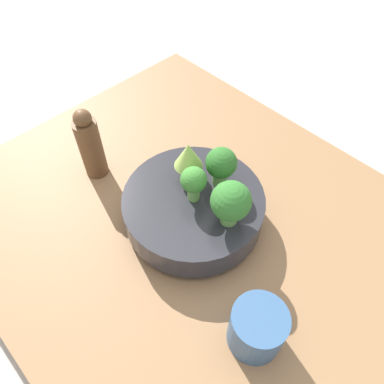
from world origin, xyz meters
name	(u,v)px	position (x,y,z in m)	size (l,w,h in m)	color
ground_plane	(200,239)	(0.00, 0.00, 0.00)	(6.00, 6.00, 0.00)	#ADA89E
table	(200,232)	(0.00, 0.00, 0.02)	(0.97, 0.77, 0.05)	olive
bowl	(192,209)	(0.02, 0.00, 0.09)	(0.27, 0.27, 0.07)	#28282D
broccoli_floret_center	(192,183)	(0.02, 0.00, 0.17)	(0.05, 0.05, 0.07)	#6BA34C
broccoli_floret_front	(221,165)	(0.01, -0.06, 0.17)	(0.06, 0.06, 0.08)	#609347
romanesco_piece_near	(188,157)	(0.06, -0.03, 0.18)	(0.05, 0.05, 0.09)	#7AB256
broccoli_floret_left	(231,202)	(-0.06, -0.01, 0.18)	(0.07, 0.07, 0.09)	#6BA34C
cup	(257,328)	(-0.21, 0.09, 0.09)	(0.09, 0.09, 0.09)	#33567F
pepper_mill	(90,145)	(0.26, 0.06, 0.13)	(0.05, 0.05, 0.17)	brown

